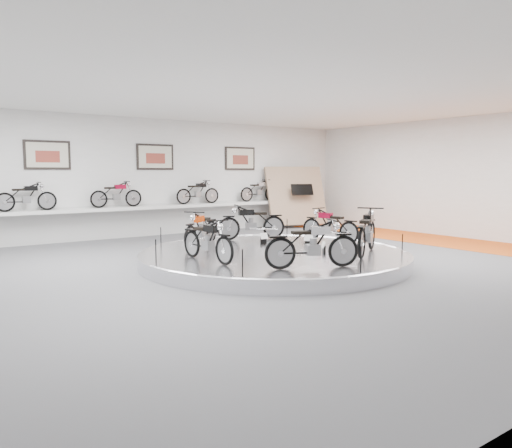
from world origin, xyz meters
TOP-DOWN VIEW (x-y plane):
  - floor at (0.00, 0.00)m, footprint 16.00×16.00m
  - ceiling at (0.00, 0.00)m, footprint 16.00×16.00m
  - wall_back at (0.00, 7.00)m, footprint 16.00×0.00m
  - wall_right at (8.00, 0.00)m, footprint 0.00×14.00m
  - orange_carpet_strip at (6.80, 0.00)m, footprint 2.40×12.60m
  - dado_band at (0.00, 6.98)m, footprint 15.68×0.04m
  - display_platform at (0.00, 0.30)m, footprint 6.40×6.40m
  - platform_rim at (0.00, 0.30)m, footprint 6.40×6.40m
  - shelf at (0.00, 6.70)m, footprint 11.00×0.55m
  - poster_left at (-3.50, 6.96)m, footprint 1.35×0.06m
  - poster_center at (0.00, 6.96)m, footprint 1.35×0.06m
  - poster_right at (3.50, 6.96)m, footprint 1.35×0.06m
  - display_panel at (5.60, 6.10)m, footprint 2.56×1.52m
  - shelf_bike_a at (-4.20, 6.70)m, footprint 1.22×0.43m
  - shelf_bike_b at (-1.50, 6.70)m, footprint 1.22×0.43m
  - shelf_bike_c at (1.50, 6.70)m, footprint 1.22×0.43m
  - shelf_bike_d at (4.20, 6.70)m, footprint 1.22×0.43m
  - bike_a at (2.21, 0.69)m, footprint 0.81×1.63m
  - bike_b at (0.78, 2.34)m, footprint 1.77×1.05m
  - bike_c at (-1.06, 1.94)m, footprint 1.61×1.39m
  - bike_d at (-1.96, 0.08)m, footprint 0.65×1.59m
  - bike_e at (-0.67, -1.80)m, footprint 1.74×1.17m
  - bike_f at (1.49, -1.27)m, footprint 1.86×1.51m

SIDE VIEW (x-z plane):
  - floor at x=0.00m, z-range 0.00..0.00m
  - orange_carpet_strip at x=6.80m, z-range 0.00..0.01m
  - display_platform at x=0.00m, z-range 0.00..0.30m
  - platform_rim at x=0.00m, z-range 0.22..0.32m
  - dado_band at x=0.00m, z-range 0.00..1.10m
  - bike_d at x=-1.96m, z-range 0.30..1.21m
  - bike_a at x=2.21m, z-range 0.30..1.22m
  - bike_c at x=-1.06m, z-range 0.30..1.23m
  - bike_e at x=-0.67m, z-range 0.30..1.27m
  - bike_b at x=0.78m, z-range 0.30..1.28m
  - bike_f at x=1.49m, z-range 0.30..1.36m
  - shelf at x=0.00m, z-range 0.95..1.05m
  - display_panel at x=5.60m, z-range 0.10..2.40m
  - shelf_bike_a at x=-4.20m, z-range 1.05..1.78m
  - shelf_bike_b at x=-1.50m, z-range 1.05..1.78m
  - shelf_bike_c at x=1.50m, z-range 1.05..1.78m
  - shelf_bike_d at x=4.20m, z-range 1.05..1.78m
  - wall_back at x=0.00m, z-range -6.00..10.00m
  - wall_right at x=8.00m, z-range -5.00..9.00m
  - poster_left at x=-3.50m, z-range 2.26..3.14m
  - poster_center at x=0.00m, z-range 2.26..3.14m
  - poster_right at x=3.50m, z-range 2.26..3.14m
  - ceiling at x=0.00m, z-range 4.00..4.00m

